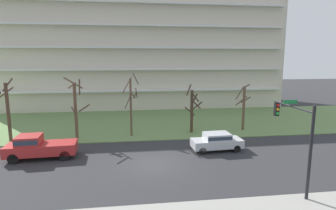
{
  "coord_description": "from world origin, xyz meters",
  "views": [
    {
      "loc": [
        -1.52,
        -19.8,
        8.01
      ],
      "look_at": [
        1.87,
        6.0,
        3.56
      ],
      "focal_mm": 29.13,
      "sensor_mm": 36.0,
      "label": 1
    }
  ],
  "objects_px": {
    "pickup_red_near_left": "(38,146)",
    "traffic_signal_mast": "(296,131)",
    "tree_far_right": "(243,106)",
    "tree_far_left": "(8,109)",
    "tree_center": "(131,104)",
    "tree_left": "(76,108)",
    "tree_right": "(192,109)",
    "sedan_silver_center_left": "(217,141)"
  },
  "relations": [
    {
      "from": "traffic_signal_mast",
      "to": "tree_right",
      "type": "bearing_deg",
      "value": 103.63
    },
    {
      "from": "tree_right",
      "to": "tree_left",
      "type": "bearing_deg",
      "value": -175.83
    },
    {
      "from": "tree_left",
      "to": "traffic_signal_mast",
      "type": "distance_m",
      "value": 19.84
    },
    {
      "from": "tree_left",
      "to": "tree_far_left",
      "type": "bearing_deg",
      "value": -179.91
    },
    {
      "from": "tree_far_left",
      "to": "tree_far_right",
      "type": "relative_size",
      "value": 1.18
    },
    {
      "from": "tree_far_right",
      "to": "tree_far_left",
      "type": "bearing_deg",
      "value": -176.99
    },
    {
      "from": "tree_far_right",
      "to": "pickup_red_near_left",
      "type": "bearing_deg",
      "value": -162.3
    },
    {
      "from": "tree_far_left",
      "to": "tree_right",
      "type": "height_order",
      "value": "tree_far_left"
    },
    {
      "from": "tree_far_right",
      "to": "sedan_silver_center_left",
      "type": "xyz_separation_m",
      "value": [
        -5.03,
        -6.34,
        -1.88
      ]
    },
    {
      "from": "tree_center",
      "to": "tree_far_left",
      "type": "bearing_deg",
      "value": -178.15
    },
    {
      "from": "tree_far_right",
      "to": "traffic_signal_mast",
      "type": "height_order",
      "value": "traffic_signal_mast"
    },
    {
      "from": "tree_far_left",
      "to": "tree_right",
      "type": "xyz_separation_m",
      "value": [
        18.24,
        0.88,
        -0.58
      ]
    },
    {
      "from": "tree_far_right",
      "to": "tree_center",
      "type": "bearing_deg",
      "value": -175.9
    },
    {
      "from": "tree_left",
      "to": "tree_far_right",
      "type": "xyz_separation_m",
      "value": [
        17.84,
        1.26,
        -0.47
      ]
    },
    {
      "from": "tree_left",
      "to": "pickup_red_near_left",
      "type": "xyz_separation_m",
      "value": [
        -2.08,
        -5.1,
        -2.2
      ]
    },
    {
      "from": "tree_right",
      "to": "traffic_signal_mast",
      "type": "xyz_separation_m",
      "value": [
        3.3,
        -13.6,
        1.1
      ]
    },
    {
      "from": "tree_right",
      "to": "pickup_red_near_left",
      "type": "height_order",
      "value": "tree_right"
    },
    {
      "from": "tree_far_right",
      "to": "tree_left",
      "type": "bearing_deg",
      "value": -175.96
    },
    {
      "from": "sedan_silver_center_left",
      "to": "tree_center",
      "type": "bearing_deg",
      "value": -39.27
    },
    {
      "from": "tree_far_left",
      "to": "sedan_silver_center_left",
      "type": "distance_m",
      "value": 19.95
    },
    {
      "from": "sedan_silver_center_left",
      "to": "pickup_red_near_left",
      "type": "bearing_deg",
      "value": -2.89
    },
    {
      "from": "tree_center",
      "to": "traffic_signal_mast",
      "type": "relative_size",
      "value": 1.2
    },
    {
      "from": "tree_right",
      "to": "pickup_red_near_left",
      "type": "xyz_separation_m",
      "value": [
        -13.99,
        -5.97,
        -1.64
      ]
    },
    {
      "from": "pickup_red_near_left",
      "to": "traffic_signal_mast",
      "type": "relative_size",
      "value": 1.0
    },
    {
      "from": "tree_left",
      "to": "tree_far_right",
      "type": "distance_m",
      "value": 17.89
    },
    {
      "from": "tree_left",
      "to": "traffic_signal_mast",
      "type": "xyz_separation_m",
      "value": [
        15.21,
        -12.73,
        0.54
      ]
    },
    {
      "from": "tree_left",
      "to": "traffic_signal_mast",
      "type": "relative_size",
      "value": 1.15
    },
    {
      "from": "sedan_silver_center_left",
      "to": "tree_far_right",
      "type": "bearing_deg",
      "value": -131.34
    },
    {
      "from": "tree_center",
      "to": "tree_left",
      "type": "bearing_deg",
      "value": -176.09
    },
    {
      "from": "tree_center",
      "to": "tree_far_right",
      "type": "xyz_separation_m",
      "value": [
        12.44,
        0.89,
        -0.68
      ]
    },
    {
      "from": "tree_center",
      "to": "tree_right",
      "type": "bearing_deg",
      "value": 4.39
    },
    {
      "from": "traffic_signal_mast",
      "to": "pickup_red_near_left",
      "type": "bearing_deg",
      "value": 156.18
    },
    {
      "from": "pickup_red_near_left",
      "to": "traffic_signal_mast",
      "type": "distance_m",
      "value": 19.09
    },
    {
      "from": "tree_center",
      "to": "pickup_red_near_left",
      "type": "distance_m",
      "value": 9.57
    },
    {
      "from": "tree_far_left",
      "to": "traffic_signal_mast",
      "type": "relative_size",
      "value": 1.12
    },
    {
      "from": "traffic_signal_mast",
      "to": "tree_left",
      "type": "bearing_deg",
      "value": 140.07
    },
    {
      "from": "tree_far_left",
      "to": "pickup_red_near_left",
      "type": "relative_size",
      "value": 1.12
    },
    {
      "from": "tree_center",
      "to": "tree_far_right",
      "type": "bearing_deg",
      "value": 4.1
    },
    {
      "from": "tree_left",
      "to": "tree_right",
      "type": "xyz_separation_m",
      "value": [
        11.91,
        0.87,
        -0.56
      ]
    },
    {
      "from": "tree_far_left",
      "to": "tree_center",
      "type": "bearing_deg",
      "value": 1.85
    },
    {
      "from": "tree_left",
      "to": "tree_right",
      "type": "relative_size",
      "value": 1.2
    },
    {
      "from": "pickup_red_near_left",
      "to": "traffic_signal_mast",
      "type": "bearing_deg",
      "value": 152.77
    }
  ]
}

